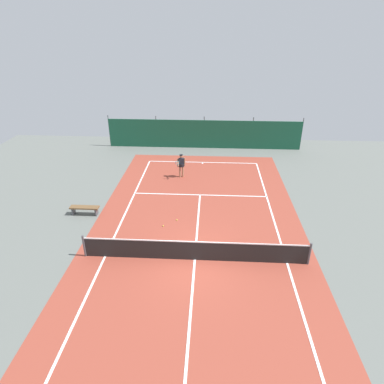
{
  "coord_description": "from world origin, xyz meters",
  "views": [
    {
      "loc": [
        0.57,
        -12.04,
        9.49
      ],
      "look_at": [
        -0.42,
        5.01,
        0.9
      ],
      "focal_mm": 31.21,
      "sensor_mm": 36.0,
      "label": 1
    }
  ],
  "objects_px": {
    "tennis_ball_near_player": "(163,226)",
    "tennis_ball_by_sideline": "(177,220)",
    "tennis_player": "(181,164)",
    "courtside_bench": "(85,209)",
    "tennis_ball_midcourt": "(177,162)",
    "tennis_net": "(195,251)"
  },
  "relations": [
    {
      "from": "tennis_ball_near_player",
      "to": "tennis_ball_by_sideline",
      "type": "xyz_separation_m",
      "value": [
        0.65,
        0.64,
        0.0
      ]
    },
    {
      "from": "tennis_player",
      "to": "courtside_bench",
      "type": "height_order",
      "value": "tennis_player"
    },
    {
      "from": "tennis_net",
      "to": "tennis_ball_midcourt",
      "type": "xyz_separation_m",
      "value": [
        -1.95,
        11.86,
        -0.48
      ]
    },
    {
      "from": "tennis_ball_near_player",
      "to": "tennis_ball_by_sideline",
      "type": "height_order",
      "value": "same"
    },
    {
      "from": "tennis_player",
      "to": "courtside_bench",
      "type": "xyz_separation_m",
      "value": [
        -4.91,
        -5.42,
        -0.59
      ]
    },
    {
      "from": "tennis_net",
      "to": "courtside_bench",
      "type": "relative_size",
      "value": 6.33
    },
    {
      "from": "tennis_ball_by_sideline",
      "to": "courtside_bench",
      "type": "xyz_separation_m",
      "value": [
        -5.17,
        0.35,
        0.34
      ]
    },
    {
      "from": "tennis_ball_near_player",
      "to": "courtside_bench",
      "type": "bearing_deg",
      "value": 167.6
    },
    {
      "from": "tennis_net",
      "to": "tennis_player",
      "type": "xyz_separation_m",
      "value": [
        -1.4,
        9.09,
        0.45
      ]
    },
    {
      "from": "tennis_ball_midcourt",
      "to": "tennis_net",
      "type": "bearing_deg",
      "value": -80.67
    },
    {
      "from": "tennis_player",
      "to": "courtside_bench",
      "type": "distance_m",
      "value": 7.34
    },
    {
      "from": "tennis_ball_near_player",
      "to": "courtside_bench",
      "type": "distance_m",
      "value": 4.63
    },
    {
      "from": "courtside_bench",
      "to": "tennis_ball_midcourt",
      "type": "bearing_deg",
      "value": 61.98
    },
    {
      "from": "tennis_net",
      "to": "tennis_ball_near_player",
      "type": "bearing_deg",
      "value": 123.91
    },
    {
      "from": "courtside_bench",
      "to": "tennis_ball_near_player",
      "type": "bearing_deg",
      "value": -12.4
    },
    {
      "from": "tennis_player",
      "to": "tennis_ball_midcourt",
      "type": "distance_m",
      "value": 2.98
    },
    {
      "from": "tennis_net",
      "to": "tennis_ball_near_player",
      "type": "relative_size",
      "value": 153.33
    },
    {
      "from": "tennis_player",
      "to": "tennis_ball_by_sideline",
      "type": "relative_size",
      "value": 24.85
    },
    {
      "from": "tennis_player",
      "to": "tennis_net",
      "type": "bearing_deg",
      "value": 89.41
    },
    {
      "from": "tennis_ball_near_player",
      "to": "tennis_ball_by_sideline",
      "type": "relative_size",
      "value": 1.0
    },
    {
      "from": "tennis_player",
      "to": "tennis_ball_near_player",
      "type": "bearing_deg",
      "value": 77.11
    },
    {
      "from": "tennis_ball_near_player",
      "to": "courtside_bench",
      "type": "height_order",
      "value": "courtside_bench"
    }
  ]
}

